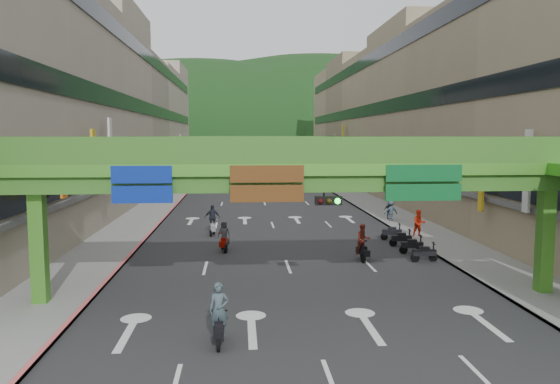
{
  "coord_description": "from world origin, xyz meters",
  "views": [
    {
      "loc": [
        -2.61,
        -17.09,
        7.14
      ],
      "look_at": [
        0.0,
        18.0,
        3.5
      ],
      "focal_mm": 35.0,
      "sensor_mm": 36.0,
      "label": 1
    }
  ],
  "objects": [
    {
      "name": "scooter_rider_near",
      "position": [
        -3.34,
        1.0,
        1.04
      ],
      "size": [
        0.67,
        1.6,
        2.19
      ],
      "color": "black",
      "rests_on": "ground"
    },
    {
      "name": "scooter_rider_left",
      "position": [
        -4.6,
        21.87,
        1.13
      ],
      "size": [
        1.15,
        1.6,
        2.22
      ],
      "color": "gray",
      "rests_on": "ground"
    },
    {
      "name": "hill_left",
      "position": [
        -15.0,
        160.0,
        0.0
      ],
      "size": [
        168.0,
        140.0,
        112.0
      ],
      "primitive_type": "ellipsoid",
      "color": "#1C4419",
      "rests_on": "ground"
    },
    {
      "name": "bunting_string",
      "position": [
        0.0,
        30.0,
        5.96
      ],
      "size": [
        26.0,
        0.36,
        0.47
      ],
      "color": "black",
      "rests_on": "ground"
    },
    {
      "name": "pedestrian_blue",
      "position": [
        9.8,
        26.57,
        0.84
      ],
      "size": [
        0.8,
        0.53,
        1.68
      ],
      "primitive_type": "imported",
      "rotation": [
        0.0,
        0.0,
        3.18
      ],
      "color": "#30404F",
      "rests_on": "ground"
    },
    {
      "name": "car_yellow",
      "position": [
        2.71,
        47.65,
        0.73
      ],
      "size": [
        2.2,
        4.43,
        1.45
      ],
      "primitive_type": "imported",
      "rotation": [
        0.0,
        0.0,
        -0.12
      ],
      "color": "#CDCB14",
      "rests_on": "ground"
    },
    {
      "name": "sidewalk_right",
      "position": [
        11.0,
        50.0,
        0.07
      ],
      "size": [
        4.0,
        140.0,
        0.15
      ],
      "primitive_type": "cube",
      "color": "gray",
      "rests_on": "ground"
    },
    {
      "name": "curb_left",
      "position": [
        -9.1,
        50.0,
        0.09
      ],
      "size": [
        0.2,
        140.0,
        0.18
      ],
      "primitive_type": "cube",
      "color": "#CC5959",
      "rests_on": "ground"
    },
    {
      "name": "building_row_left",
      "position": [
        -18.93,
        50.0,
        9.46
      ],
      "size": [
        12.8,
        95.0,
        19.0
      ],
      "color": "#9E937F",
      "rests_on": "ground"
    },
    {
      "name": "scooter_rider_far",
      "position": [
        -3.59,
        16.29,
        0.95
      ],
      "size": [
        0.85,
        1.59,
        1.91
      ],
      "color": "#770600",
      "rests_on": "ground"
    },
    {
      "name": "building_row_right",
      "position": [
        18.93,
        50.0,
        9.46
      ],
      "size": [
        12.8,
        95.0,
        19.0
      ],
      "color": "gray",
      "rests_on": "ground"
    },
    {
      "name": "ground",
      "position": [
        0.0,
        0.0,
        0.0
      ],
      "size": [
        320.0,
        320.0,
        0.0
      ],
      "primitive_type": "plane",
      "color": "black",
      "rests_on": "ground"
    },
    {
      "name": "sidewalk_left",
      "position": [
        -11.0,
        50.0,
        0.07
      ],
      "size": [
        4.0,
        140.0,
        0.15
      ],
      "primitive_type": "cube",
      "color": "gray",
      "rests_on": "ground"
    },
    {
      "name": "pedestrian_dark",
      "position": [
        9.93,
        27.6,
        0.75
      ],
      "size": [
        0.92,
        0.5,
        1.49
      ],
      "primitive_type": "imported",
      "rotation": [
        0.0,
        0.0,
        0.15
      ],
      "color": "black",
      "rests_on": "ground"
    },
    {
      "name": "hill_right",
      "position": [
        25.0,
        180.0,
        0.0
      ],
      "size": [
        208.0,
        176.0,
        128.0
      ],
      "primitive_type": "ellipsoid",
      "color": "#1C4419",
      "rests_on": "ground"
    },
    {
      "name": "overpass_near",
      "position": [
        0.93,
        5.38,
        5.21
      ],
      "size": [
        28.0,
        12.27,
        7.1
      ],
      "color": "#4C9E2D",
      "rests_on": "ground"
    },
    {
      "name": "car_silver",
      "position": [
        -4.42,
        53.24,
        0.67
      ],
      "size": [
        1.51,
        4.1,
        1.34
      ],
      "primitive_type": "imported",
      "rotation": [
        0.0,
        0.0,
        -0.02
      ],
      "color": "#A7A9AF",
      "rests_on": "ground"
    },
    {
      "name": "curb_right",
      "position": [
        9.1,
        50.0,
        0.09
      ],
      "size": [
        0.2,
        140.0,
        0.18
      ],
      "primitive_type": "cube",
      "color": "gray",
      "rests_on": "ground"
    },
    {
      "name": "pedestrian_red",
      "position": [
        9.8,
        19.49,
        0.93
      ],
      "size": [
        0.92,
        0.72,
        1.86
      ],
      "primitive_type": "imported",
      "rotation": [
        0.0,
        0.0,
        -0.01
      ],
      "color": "#A61908",
      "rests_on": "ground"
    },
    {
      "name": "overpass_far",
      "position": [
        0.0,
        65.0,
        5.4
      ],
      "size": [
        28.0,
        2.2,
        7.1
      ],
      "color": "#4C9E2D",
      "rests_on": "ground"
    },
    {
      "name": "scooter_rider_mid",
      "position": [
        4.38,
        13.08,
        1.11
      ],
      "size": [
        0.98,
        1.59,
        2.14
      ],
      "color": "black",
      "rests_on": "ground"
    },
    {
      "name": "road_slab",
      "position": [
        0.0,
        50.0,
        0.01
      ],
      "size": [
        18.0,
        140.0,
        0.02
      ],
      "primitive_type": "cube",
      "color": "#28282B",
      "rests_on": "ground"
    },
    {
      "name": "parked_scooter_row",
      "position": [
        7.8,
        15.88,
        0.52
      ],
      "size": [
        1.6,
        7.16,
        1.08
      ],
      "color": "black",
      "rests_on": "ground"
    }
  ]
}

